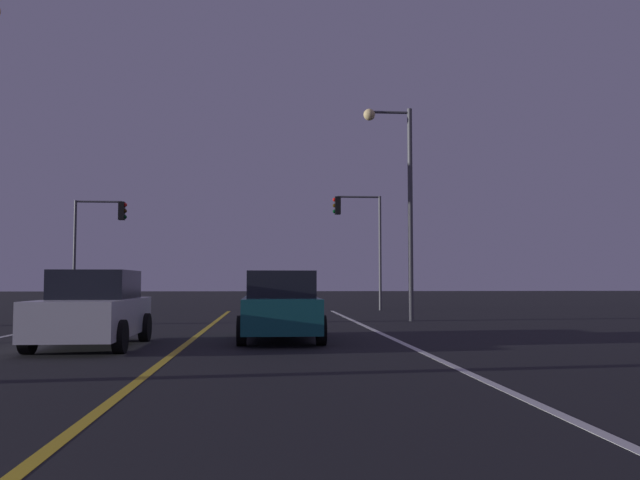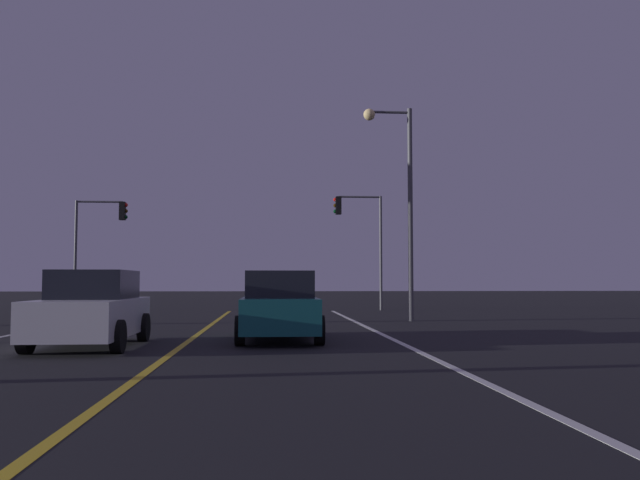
{
  "view_description": "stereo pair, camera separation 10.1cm",
  "coord_description": "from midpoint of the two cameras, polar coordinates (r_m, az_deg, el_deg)",
  "views": [
    {
      "loc": [
        1.87,
        -0.75,
        1.44
      ],
      "look_at": [
        3.84,
        24.14,
        3.02
      ],
      "focal_mm": 37.15,
      "sensor_mm": 36.0,
      "label": 1
    },
    {
      "loc": [
        1.97,
        -0.75,
        1.44
      ],
      "look_at": [
        3.84,
        24.14,
        3.02
      ],
      "focal_mm": 37.15,
      "sensor_mm": 36.0,
      "label": 2
    }
  ],
  "objects": [
    {
      "name": "car_lead_same_lane",
      "position": [
        16.41,
        -3.59,
        -5.77
      ],
      "size": [
        2.02,
        4.3,
        1.7
      ],
      "rotation": [
        0.0,
        0.0,
        1.57
      ],
      "color": "black",
      "rests_on": "ground"
    },
    {
      "name": "traffic_light_near_left",
      "position": [
        34.3,
        -18.55,
        0.86
      ],
      "size": [
        2.56,
        0.36,
        5.43
      ],
      "color": "#4C4C51",
      "rests_on": "ground"
    },
    {
      "name": "lane_edge_right",
      "position": [
        14.14,
        8.36,
        -9.41
      ],
      "size": [
        0.16,
        37.93,
        0.01
      ],
      "primitive_type": "cube",
      "color": "silver",
      "rests_on": "ground"
    },
    {
      "name": "car_oncoming",
      "position": [
        15.59,
        -19.12,
        -5.69
      ],
      "size": [
        2.02,
        4.3,
        1.7
      ],
      "rotation": [
        0.0,
        0.0,
        -1.57
      ],
      "color": "black",
      "rests_on": "ground"
    },
    {
      "name": "street_lamp_right_far",
      "position": [
        24.75,
        6.76,
        4.67
      ],
      "size": [
        1.83,
        0.44,
        7.9
      ],
      "rotation": [
        0.0,
        0.0,
        3.14
      ],
      "color": "#4C4C51",
      "rests_on": "ground"
    },
    {
      "name": "lane_center_divider",
      "position": [
        13.92,
        -12.6,
        -9.46
      ],
      "size": [
        0.16,
        37.93,
        0.01
      ],
      "primitive_type": "cube",
      "color": "gold",
      "rests_on": "ground"
    },
    {
      "name": "traffic_light_near_right",
      "position": [
        33.6,
        3.25,
        1.18
      ],
      "size": [
        2.49,
        0.36,
        5.8
      ],
      "rotation": [
        0.0,
        0.0,
        3.14
      ],
      "color": "#4C4C51",
      "rests_on": "ground"
    }
  ]
}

